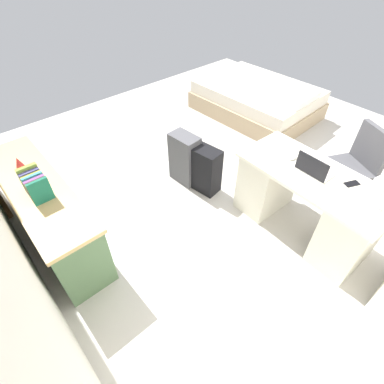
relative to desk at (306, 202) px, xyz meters
name	(u,v)px	position (x,y,z in m)	size (l,w,h in m)	color
ground_plane	(233,172)	(1.12, -0.18, -0.40)	(6.17, 6.17, 0.00)	beige
desk	(306,202)	(0.00, 0.00, 0.00)	(1.46, 0.71, 0.76)	silver
office_chair	(350,172)	(-0.06, -0.77, 0.02)	(0.61, 0.61, 0.94)	black
credenza	(47,212)	(1.63, 2.02, -0.03)	(1.80, 0.48, 0.72)	#4C6B47
bed	(257,100)	(1.99, -1.67, -0.15)	(1.95, 1.47, 0.58)	tan
suitcase_black	(205,170)	(1.15, 0.32, -0.10)	(0.36, 0.22, 0.58)	black
suitcase_spare_grey	(185,159)	(1.44, 0.39, -0.07)	(0.36, 0.22, 0.66)	#4C4C51
laptop	(314,169)	(0.03, 0.01, 0.41)	(0.32, 0.23, 0.21)	silver
computer_mouse	(293,157)	(0.29, -0.04, 0.38)	(0.06, 0.10, 0.03)	white
cell_phone_near_laptop	(352,184)	(-0.28, -0.13, 0.37)	(0.07, 0.14, 0.01)	black
desk_lamp	(383,182)	(-0.51, 0.02, 0.62)	(0.16, 0.11, 0.34)	silver
book_row	(36,185)	(1.48, 2.02, 0.44)	(0.27, 0.17, 0.24)	#19654E
figurine_small	(18,162)	(1.98, 2.02, 0.38)	(0.08, 0.08, 0.11)	red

